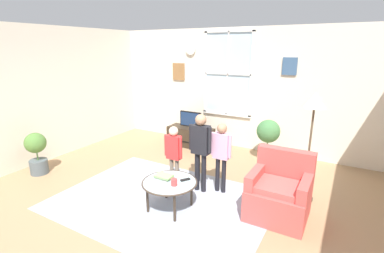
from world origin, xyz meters
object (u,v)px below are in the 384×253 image
(potted_plant_corner, at_px, (37,151))
(potted_plant_by_window, at_px, (268,134))
(tv_stand, at_px, (191,137))
(person_pink_shirt, at_px, (221,150))
(book_stack, at_px, (164,176))
(floor_lamp, at_px, (314,111))
(remote_near_books, at_px, (185,180))
(television, at_px, (191,119))
(coffee_table, at_px, (170,183))
(person_red_shirt, at_px, (174,151))
(armchair, at_px, (279,193))
(person_black_shirt, at_px, (201,144))
(person_green_shirt, at_px, (201,144))
(cup, at_px, (174,182))

(potted_plant_corner, bearing_deg, potted_plant_by_window, 37.19)
(tv_stand, distance_m, person_pink_shirt, 2.25)
(potted_plant_by_window, distance_m, potted_plant_corner, 4.29)
(book_stack, relative_size, floor_lamp, 0.15)
(remote_near_books, bearing_deg, television, 118.33)
(remote_near_books, height_order, person_pink_shirt, person_pink_shirt)
(coffee_table, relative_size, person_red_shirt, 0.74)
(book_stack, bearing_deg, armchair, 20.27)
(tv_stand, height_order, potted_plant_corner, potted_plant_corner)
(coffee_table, xyz_separation_m, potted_plant_by_window, (0.71, 2.39, 0.17))
(tv_stand, distance_m, television, 0.42)
(person_red_shirt, relative_size, person_black_shirt, 0.84)
(person_green_shirt, height_order, potted_plant_corner, person_green_shirt)
(armchair, bearing_deg, potted_plant_by_window, 109.96)
(armchair, distance_m, person_red_shirt, 1.65)
(cup, relative_size, person_red_shirt, 0.09)
(book_stack, bearing_deg, floor_lamp, 34.32)
(book_stack, xyz_separation_m, cup, (0.24, -0.11, 0.02))
(person_red_shirt, bearing_deg, person_pink_shirt, 24.12)
(remote_near_books, height_order, floor_lamp, floor_lamp)
(potted_plant_corner, bearing_deg, person_pink_shirt, 17.94)
(person_green_shirt, bearing_deg, potted_plant_by_window, 63.41)
(remote_near_books, distance_m, person_black_shirt, 0.64)
(person_pink_shirt, bearing_deg, book_stack, -125.47)
(person_pink_shirt, bearing_deg, television, 132.31)
(tv_stand, bearing_deg, person_red_shirt, -67.20)
(person_green_shirt, bearing_deg, tv_stand, 125.30)
(tv_stand, bearing_deg, person_black_shirt, -55.93)
(tv_stand, bearing_deg, book_stack, -68.56)
(remote_near_books, bearing_deg, book_stack, -162.42)
(person_pink_shirt, bearing_deg, cup, -109.02)
(person_black_shirt, bearing_deg, book_stack, -111.88)
(remote_near_books, xyz_separation_m, potted_plant_by_window, (0.54, 2.25, 0.14))
(remote_near_books, bearing_deg, tv_stand, 118.30)
(coffee_table, height_order, floor_lamp, floor_lamp)
(book_stack, xyz_separation_m, person_green_shirt, (0.12, 0.90, 0.24))
(cup, distance_m, person_red_shirt, 0.70)
(cup, bearing_deg, person_black_shirt, 89.27)
(cup, bearing_deg, potted_plant_corner, -177.07)
(tv_stand, bearing_deg, person_green_shirt, -54.70)
(potted_plant_by_window, bearing_deg, person_green_shirt, -116.59)
(cup, bearing_deg, armchair, 27.76)
(television, xyz_separation_m, floor_lamp, (2.67, -1.20, 0.72))
(person_pink_shirt, relative_size, potted_plant_by_window, 1.30)
(person_green_shirt, distance_m, potted_plant_corner, 2.94)
(television, distance_m, potted_plant_corner, 3.11)
(person_red_shirt, relative_size, floor_lamp, 0.65)
(person_red_shirt, bearing_deg, potted_plant_by_window, 62.82)
(person_red_shirt, distance_m, person_black_shirt, 0.43)
(coffee_table, relative_size, cup, 8.28)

